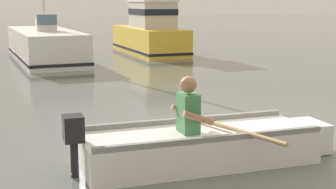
# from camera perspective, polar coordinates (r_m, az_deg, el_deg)

# --- Properties ---
(ground_plane) EXTENTS (120.00, 120.00, 0.00)m
(ground_plane) POSITION_cam_1_polar(r_m,az_deg,el_deg) (7.93, 7.00, -4.93)
(ground_plane) COLOR slate
(rowboat_with_person) EXTENTS (3.73, 1.98, 1.19)m
(rowboat_with_person) POSITION_cam_1_polar(r_m,az_deg,el_deg) (6.62, 4.13, -5.82)
(rowboat_with_person) COLOR white
(rowboat_with_person) RESTS_ON ground
(moored_boat_white) EXTENTS (2.39, 6.67, 4.95)m
(moored_boat_white) POSITION_cam_1_polar(r_m,az_deg,el_deg) (18.54, -14.15, 5.54)
(moored_boat_white) COLOR white
(moored_boat_white) RESTS_ON ground
(moored_boat_yellow) EXTENTS (2.29, 5.46, 2.19)m
(moored_boat_yellow) POSITION_cam_1_polar(r_m,az_deg,el_deg) (20.48, -2.13, 7.13)
(moored_boat_yellow) COLOR gold
(moored_boat_yellow) RESTS_ON ground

